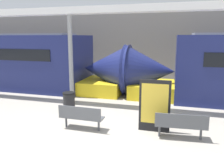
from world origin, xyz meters
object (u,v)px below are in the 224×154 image
Objects in this scene: poster_board at (154,106)px; bench_far at (181,124)px; bench_near at (81,116)px; support_column_near at (71,61)px; trash_bin at (69,103)px.

bench_far is at bearing -23.59° from poster_board.
support_column_near is at bearing 121.94° from bench_near.
poster_board is at bearing 13.23° from bench_near.
poster_board reaches higher than bench_far.
bench_far is 0.90× the size of poster_board.
bench_far is 1.79× the size of trash_bin.
support_column_near reaches higher than poster_board.
bench_near and bench_far have the same top height.
support_column_near is (-1.52, 2.49, 1.50)m from bench_near.
bench_far is (3.12, 0.17, 0.00)m from bench_near.
bench_near is 3.13m from bench_far.
trash_bin is 3.53m from poster_board.
bench_far is at bearing -15.46° from trash_bin.
support_column_near is (-3.84, 1.97, 1.12)m from poster_board.
support_column_near reaches higher than trash_bin.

